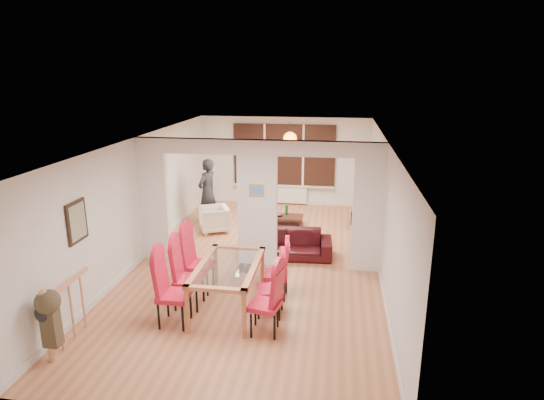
% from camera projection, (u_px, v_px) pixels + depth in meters
% --- Properties ---
extents(floor, '(5.00, 9.00, 0.01)m').
position_uv_depth(floor, '(258.00, 263.00, 9.55)').
color(floor, '#BE754C').
rests_on(floor, ground).
extents(room_walls, '(5.00, 9.00, 2.60)m').
position_uv_depth(room_walls, '(257.00, 204.00, 9.19)').
color(room_walls, silver).
rests_on(room_walls, floor).
extents(divider_wall, '(5.00, 0.18, 2.60)m').
position_uv_depth(divider_wall, '(257.00, 204.00, 9.19)').
color(divider_wall, white).
rests_on(divider_wall, floor).
extents(bay_window_blinds, '(3.00, 0.08, 1.80)m').
position_uv_depth(bay_window_blinds, '(284.00, 155.00, 13.36)').
color(bay_window_blinds, black).
rests_on(bay_window_blinds, room_walls).
extents(radiator, '(1.40, 0.08, 0.50)m').
position_uv_depth(radiator, '(283.00, 195.00, 13.65)').
color(radiator, white).
rests_on(radiator, floor).
extents(pendant_light, '(0.36, 0.36, 0.36)m').
position_uv_depth(pendant_light, '(290.00, 139.00, 12.06)').
color(pendant_light, orange).
rests_on(pendant_light, room_walls).
extents(stair_newel, '(0.40, 1.20, 1.10)m').
position_uv_depth(stair_newel, '(69.00, 307.00, 6.67)').
color(stair_newel, tan).
rests_on(stair_newel, floor).
extents(wall_poster, '(0.04, 0.52, 0.67)m').
position_uv_depth(wall_poster, '(77.00, 222.00, 7.18)').
color(wall_poster, gray).
rests_on(wall_poster, room_walls).
extents(pillar_photo, '(0.30, 0.03, 0.25)m').
position_uv_depth(pillar_photo, '(256.00, 191.00, 9.02)').
color(pillar_photo, '#4C8CD8').
rests_on(pillar_photo, divider_wall).
extents(dining_table, '(0.98, 1.74, 0.82)m').
position_uv_depth(dining_table, '(228.00, 287.00, 7.60)').
color(dining_table, '#B86D44').
rests_on(dining_table, floor).
extents(dining_chair_la, '(0.47, 0.47, 1.17)m').
position_uv_depth(dining_chair_la, '(174.00, 290.00, 7.11)').
color(dining_chair_la, red).
rests_on(dining_chair_la, floor).
extents(dining_chair_lb, '(0.48, 0.48, 1.15)m').
position_uv_depth(dining_chair_lb, '(188.00, 275.00, 7.66)').
color(dining_chair_lb, red).
rests_on(dining_chair_lb, floor).
extents(dining_chair_lc, '(0.53, 0.53, 1.16)m').
position_uv_depth(dining_chair_lc, '(199.00, 261.00, 8.22)').
color(dining_chair_lc, red).
rests_on(dining_chair_lc, floor).
extents(dining_chair_ra, '(0.52, 0.52, 1.09)m').
position_uv_depth(dining_chair_ra, '(265.00, 300.00, 6.88)').
color(dining_chair_ra, red).
rests_on(dining_chair_ra, floor).
extents(dining_chair_rb, '(0.50, 0.50, 1.05)m').
position_uv_depth(dining_chair_rb, '(270.00, 286.00, 7.40)').
color(dining_chair_rb, red).
rests_on(dining_chair_rb, floor).
extents(dining_chair_rc, '(0.44, 0.44, 1.02)m').
position_uv_depth(dining_chair_rc, '(276.00, 271.00, 7.99)').
color(dining_chair_rc, red).
rests_on(dining_chair_rc, floor).
extents(sofa, '(2.01, 0.88, 0.58)m').
position_uv_depth(sofa, '(286.00, 244.00, 9.83)').
color(sofa, black).
rests_on(sofa, floor).
extents(armchair, '(0.91, 0.92, 0.64)m').
position_uv_depth(armchair, '(214.00, 219.00, 11.35)').
color(armchair, '#F1DFCC').
rests_on(armchair, floor).
extents(person, '(0.73, 0.61, 1.72)m').
position_uv_depth(person, '(207.00, 192.00, 11.79)').
color(person, black).
rests_on(person, floor).
extents(television, '(0.90, 0.24, 0.51)m').
position_uv_depth(television, '(352.00, 215.00, 11.86)').
color(television, black).
rests_on(television, floor).
extents(coffee_table, '(1.11, 0.61, 0.25)m').
position_uv_depth(coffee_table, '(282.00, 220.00, 11.87)').
color(coffee_table, '#361912').
rests_on(coffee_table, floor).
extents(bottle, '(0.07, 0.07, 0.28)m').
position_uv_depth(bottle, '(287.00, 210.00, 11.87)').
color(bottle, '#143F19').
rests_on(bottle, coffee_table).
extents(bowl, '(0.20, 0.20, 0.05)m').
position_uv_depth(bowl, '(279.00, 215.00, 11.82)').
color(bowl, '#361912').
rests_on(bowl, coffee_table).
extents(shoes, '(0.24, 0.26, 0.10)m').
position_uv_depth(shoes, '(244.00, 269.00, 9.16)').
color(shoes, black).
rests_on(shoes, floor).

